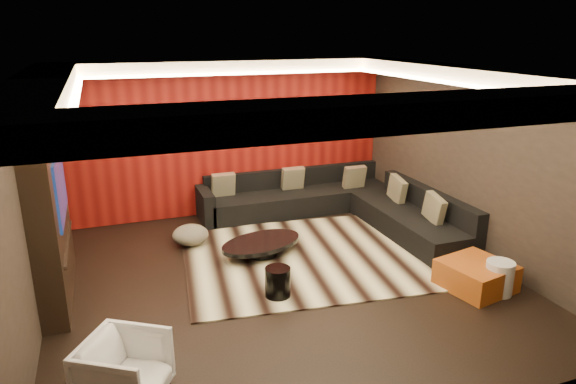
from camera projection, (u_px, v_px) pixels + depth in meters
name	position (u px, v px, depth m)	size (l,w,h in m)	color
floor	(283.00, 280.00, 7.08)	(6.00, 6.00, 0.02)	black
ceiling	(282.00, 71.00, 6.23)	(6.00, 6.00, 0.02)	silver
wall_back	(227.00, 138.00, 9.35)	(6.00, 0.02, 2.80)	black
wall_left	(26.00, 208.00, 5.67)	(0.02, 6.00, 2.80)	black
wall_right	(472.00, 162.00, 7.65)	(0.02, 6.00, 2.80)	black
red_feature_wall	(228.00, 139.00, 9.32)	(5.98, 0.05, 2.78)	#6B0C0A
soffit_back	(229.00, 67.00, 8.69)	(6.00, 0.60, 0.22)	silver
soffit_front	(402.00, 112.00, 3.85)	(6.00, 0.60, 0.22)	silver
soffit_left	(40.00, 89.00, 5.38)	(0.60, 4.80, 0.22)	silver
soffit_right	(464.00, 74.00, 7.16)	(0.60, 4.80, 0.22)	silver
cove_back	(234.00, 74.00, 8.41)	(4.80, 0.08, 0.04)	#FFD899
cove_front	(378.00, 117.00, 4.18)	(4.80, 0.08, 0.04)	#FFD899
cove_left	(76.00, 96.00, 5.52)	(0.08, 4.80, 0.04)	#FFD899
cove_right	(443.00, 82.00, 7.07)	(0.08, 4.80, 0.04)	#FFD899
tv_surround	(49.00, 215.00, 6.35)	(0.30, 2.00, 2.20)	black
tv_screen	(60.00, 186.00, 6.30)	(0.04, 1.30, 0.80)	black
tv_shelf	(68.00, 243.00, 6.52)	(0.04, 1.60, 0.04)	black
rug	(318.00, 255.00, 7.81)	(4.00, 3.00, 0.02)	beige
coffee_table	(261.00, 248.00, 7.78)	(1.31, 1.31, 0.22)	black
drum_stool	(278.00, 282.00, 6.54)	(0.33, 0.33, 0.39)	black
striped_pouf	(191.00, 235.00, 8.14)	(0.57, 0.57, 0.31)	#BBB191
white_side_table	(499.00, 278.00, 6.63)	(0.36, 0.36, 0.45)	silver
orange_ottoman	(476.00, 276.00, 6.78)	(0.80, 0.80, 0.36)	#A04E14
armchair	(124.00, 371.00, 4.66)	(0.68, 0.70, 0.64)	white
sectional_sofa	(338.00, 206.00, 9.24)	(3.65, 3.50, 0.75)	black
throw_pillows	(337.00, 187.00, 9.13)	(3.07, 2.76, 0.50)	beige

